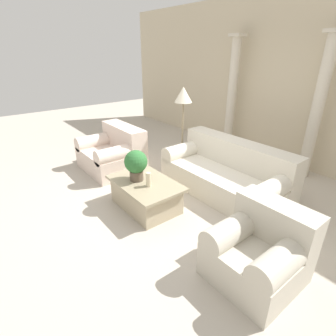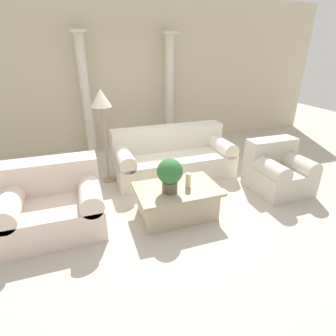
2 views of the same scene
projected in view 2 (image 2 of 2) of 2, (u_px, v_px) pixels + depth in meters
ground_plane at (166, 196)px, 4.15m from camera, size 16.00×16.00×0.00m
wall_back at (127, 75)px, 5.84m from camera, size 10.00×0.06×3.20m
sofa_long at (172, 156)px, 4.82m from camera, size 2.11×0.97×0.83m
loveseat at (54, 202)px, 3.34m from camera, size 1.18×0.97×0.83m
coffee_table at (177, 201)px, 3.60m from camera, size 1.11×0.73×0.42m
potted_plant at (170, 173)px, 3.32m from camera, size 0.33×0.33×0.46m
pillar_candle at (188, 180)px, 3.49m from camera, size 0.07×0.07×0.21m
floor_lamp at (101, 105)px, 4.10m from camera, size 0.32×0.32×1.57m
column_left at (86, 95)px, 5.43m from camera, size 0.27×0.27×2.47m
column_right at (169, 91)px, 5.97m from camera, size 0.27×0.27×2.47m
armchair at (277, 170)px, 4.25m from camera, size 0.83×0.84×0.80m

